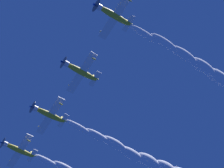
# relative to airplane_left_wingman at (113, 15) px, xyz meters

# --- Properties ---
(airplane_left_wingman) EXTENTS (8.08, 8.96, 3.33)m
(airplane_left_wingman) POSITION_rel_airplane_left_wingman_xyz_m (0.00, 0.00, 0.00)
(airplane_left_wingman) COLOR gold
(airplane_right_wingman) EXTENTS (8.10, 8.98, 2.94)m
(airplane_right_wingman) POSITION_rel_airplane_left_wingman_xyz_m (2.45, 12.42, -1.02)
(airplane_right_wingman) COLOR gold
(airplane_outer_left) EXTENTS (8.09, 9.00, 3.16)m
(airplane_outer_left) POSITION_rel_airplane_left_wingman_xyz_m (3.84, 24.14, -1.51)
(airplane_outer_left) COLOR gold
(airplane_outer_right) EXTENTS (8.10, 9.01, 2.91)m
(airplane_outer_right) POSITION_rel_airplane_left_wingman_xyz_m (4.67, 36.22, -1.03)
(airplane_outer_right) COLOR gold
(smoke_trail_outer_left) EXTENTS (38.27, 6.95, 4.61)m
(smoke_trail_outer_left) POSITION_rel_airplane_left_wingman_xyz_m (32.29, 20.55, 0.12)
(smoke_trail_outer_left) COLOR white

